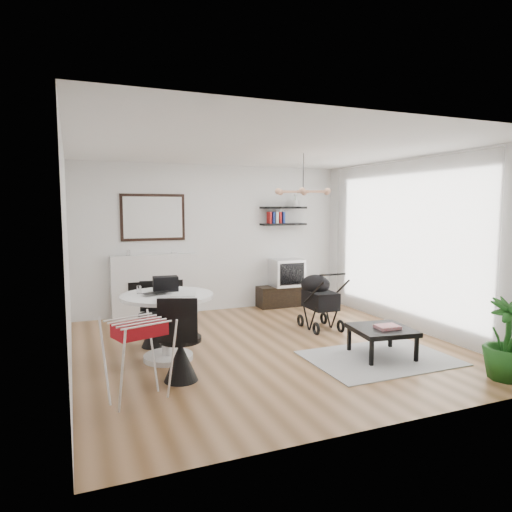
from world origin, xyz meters
name	(u,v)px	position (x,y,z in m)	size (l,w,h in m)	color
floor	(267,347)	(0.00, 0.00, 0.00)	(5.00, 5.00, 0.00)	brown
ceiling	(267,148)	(0.00, 0.00, 2.70)	(5.00, 5.00, 0.00)	white
wall_back	(213,238)	(0.00, 2.50, 1.35)	(5.00, 5.00, 0.00)	white
wall_left	(67,258)	(-2.50, 0.00, 1.35)	(5.00, 5.00, 0.00)	white
wall_right	(414,244)	(2.50, 0.00, 1.35)	(5.00, 5.00, 0.00)	white
sheer_curtain	(400,244)	(2.40, 0.20, 1.35)	(0.04, 3.60, 2.60)	white
fireplace	(155,278)	(-1.10, 2.42, 0.69)	(1.50, 0.17, 2.16)	white
shelf_lower	(283,224)	(1.38, 2.37, 1.60)	(0.90, 0.25, 0.04)	black
shelf_upper	(283,208)	(1.38, 2.37, 1.92)	(0.90, 0.25, 0.04)	black
pendant_lamp	(303,192)	(0.70, 0.30, 2.15)	(0.90, 0.90, 0.10)	tan
tv_console	(284,296)	(1.38, 2.30, 0.20)	(1.07, 0.38, 0.40)	black
crt_tv	(286,272)	(1.41, 2.30, 0.66)	(0.60, 0.52, 0.52)	silver
dining_table	(167,317)	(-1.36, 0.00, 0.56)	(1.15, 1.15, 0.84)	white
laptop	(158,294)	(-1.48, -0.03, 0.86)	(0.35, 0.23, 0.03)	black
black_bag	(166,284)	(-1.34, 0.23, 0.94)	(0.31, 0.19, 0.19)	black
newspaper	(184,295)	(-1.18, -0.13, 0.85)	(0.30, 0.25, 0.01)	white
drinking_glass	(139,290)	(-1.68, 0.18, 0.89)	(0.06, 0.06, 0.10)	white
chair_far	(154,326)	(-1.43, 0.65, 0.28)	(0.45, 0.46, 0.89)	black
chair_near	(180,354)	(-1.38, -0.78, 0.31)	(0.51, 0.52, 0.97)	black
drying_rack	(138,358)	(-1.88, -1.14, 0.44)	(0.69, 0.67, 0.83)	white
stroller	(319,303)	(1.17, 0.62, 0.41)	(0.50, 0.80, 0.95)	black
rug	(379,358)	(1.14, -0.99, 0.01)	(1.80, 1.30, 0.01)	#A6A6A6
coffee_table	(382,331)	(1.22, -0.92, 0.34)	(0.81, 0.81, 0.37)	black
magazines	(387,327)	(1.26, -0.98, 0.40)	(0.29, 0.22, 0.04)	#DB3647
potted_plant	(507,340)	(2.02, -2.09, 0.45)	(0.51, 0.51, 0.91)	#1A4F16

